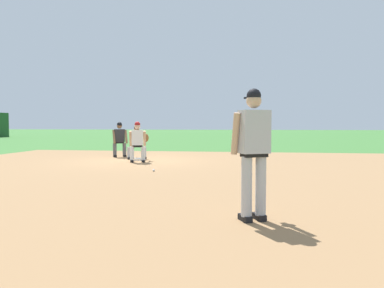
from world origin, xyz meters
The scene contains 8 objects.
ground_plane centered at (0.00, 0.00, 0.00)m, with size 160.00×160.00×0.00m, color #3D7533.
infield_dirt_patch centered at (-4.16, -2.07, 0.00)m, with size 18.00×18.00×0.01m, color #9E754C.
first_base_bag centered at (0.00, 0.00, 0.04)m, with size 0.38×0.38×0.09m, color white.
baseball centered at (-3.13, -1.38, 0.04)m, with size 0.07×0.07×0.07m, color white.
pitcher centered at (-8.28, -4.13, 1.06)m, with size 0.83×0.59×1.86m.
first_baseman centered at (0.42, 0.16, 0.73)m, with size 0.83×1.00×1.34m.
baserunner centered at (-0.69, -0.17, 0.79)m, with size 0.54×0.65×1.46m.
umpire centered at (1.34, 1.20, 0.79)m, with size 0.62×0.67×1.46m.
Camera 1 is at (-13.59, -4.03, 1.36)m, focal length 35.00 mm.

